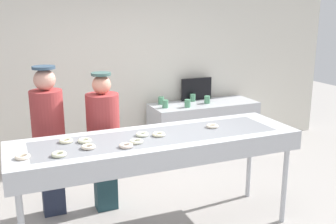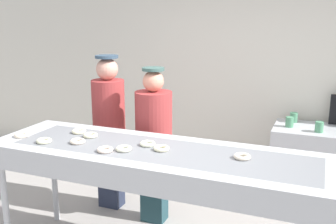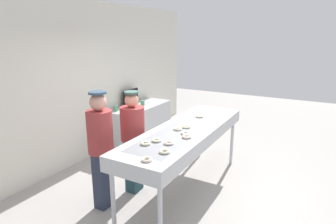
# 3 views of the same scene
# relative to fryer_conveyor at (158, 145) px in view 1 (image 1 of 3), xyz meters

# --- Properties ---
(back_wall) EXTENTS (8.00, 0.12, 3.03)m
(back_wall) POSITION_rel_fryer_conveyor_xyz_m (0.00, 2.31, 0.57)
(back_wall) COLOR silver
(back_wall) RESTS_ON ground
(fryer_conveyor) EXTENTS (2.84, 0.82, 1.04)m
(fryer_conveyor) POSITION_rel_fryer_conveyor_xyz_m (0.00, 0.00, 0.00)
(fryer_conveyor) COLOR #B7BABF
(fryer_conveyor) RESTS_ON ground
(sugar_donut_0) EXTENTS (0.18, 0.18, 0.03)m
(sugar_donut_0) POSITION_rel_fryer_conveyor_xyz_m (-0.70, -0.10, 0.11)
(sugar_donut_0) COLOR #F6E1C7
(sugar_donut_0) RESTS_ON fryer_conveyor
(sugar_donut_1) EXTENTS (0.17, 0.17, 0.03)m
(sugar_donut_1) POSITION_rel_fryer_conveyor_xyz_m (-0.86, 0.15, 0.11)
(sugar_donut_1) COLOR #FCF3C6
(sugar_donut_1) RESTS_ON fryer_conveyor
(sugar_donut_2) EXTENTS (0.16, 0.16, 0.03)m
(sugar_donut_2) POSITION_rel_fryer_conveyor_xyz_m (-0.38, -0.19, 0.11)
(sugar_donut_2) COLOR #FDE2CD
(sugar_donut_2) RESTS_ON fryer_conveyor
(sugar_donut_3) EXTENTS (0.18, 0.18, 0.03)m
(sugar_donut_3) POSITION_rel_fryer_conveyor_xyz_m (-0.26, -0.12, 0.11)
(sugar_donut_3) COLOR #EDECCE
(sugar_donut_3) RESTS_ON fryer_conveyor
(sugar_donut_4) EXTENTS (0.15, 0.15, 0.03)m
(sugar_donut_4) POSITION_rel_fryer_conveyor_xyz_m (-0.14, 0.06, 0.11)
(sugar_donut_4) COLOR white
(sugar_donut_4) RESTS_ON fryer_conveyor
(sugar_donut_5) EXTENTS (0.16, 0.16, 0.03)m
(sugar_donut_5) POSITION_rel_fryer_conveyor_xyz_m (0.01, 0.00, 0.11)
(sugar_donut_5) COLOR #F9F1C6
(sugar_donut_5) RESTS_ON fryer_conveyor
(sugar_donut_6) EXTENTS (0.14, 0.14, 0.03)m
(sugar_donut_6) POSITION_rel_fryer_conveyor_xyz_m (-0.97, -0.19, 0.11)
(sugar_donut_6) COLOR #EFEEC4
(sugar_donut_6) RESTS_ON fryer_conveyor
(sugar_donut_7) EXTENTS (0.17, 0.17, 0.03)m
(sugar_donut_7) POSITION_rel_fryer_conveyor_xyz_m (-1.26, -0.13, 0.11)
(sugar_donut_7) COLOR #F8E2C5
(sugar_donut_7) RESTS_ON fryer_conveyor
(sugar_donut_8) EXTENTS (0.16, 0.16, 0.03)m
(sugar_donut_8) POSITION_rel_fryer_conveyor_xyz_m (0.63, 0.05, 0.11)
(sugar_donut_8) COLOR #F5E5CB
(sugar_donut_8) RESTS_ON fryer_conveyor
(sugar_donut_9) EXTENTS (0.15, 0.15, 0.03)m
(sugar_donut_9) POSITION_rel_fryer_conveyor_xyz_m (-0.70, 0.09, 0.11)
(sugar_donut_9) COLOR #F4F2C9
(sugar_donut_9) RESTS_ON fryer_conveyor
(worker_baker) EXTENTS (0.36, 0.36, 1.59)m
(worker_baker) POSITION_rel_fryer_conveyor_xyz_m (-0.37, 0.71, -0.03)
(worker_baker) COLOR #1E3E45
(worker_baker) RESTS_ON ground
(worker_assistant) EXTENTS (0.35, 0.35, 1.68)m
(worker_assistant) POSITION_rel_fryer_conveyor_xyz_m (-0.95, 0.83, 0.01)
(worker_assistant) COLOR #232A3F
(worker_assistant) RESTS_ON ground
(prep_counter) EXTENTS (1.68, 0.63, 0.84)m
(prep_counter) POSITION_rel_fryer_conveyor_xyz_m (1.49, 1.86, -0.53)
(prep_counter) COLOR #B7BABF
(prep_counter) RESTS_ON ground
(paper_cup_0) EXTENTS (0.09, 0.09, 0.12)m
(paper_cup_0) POSITION_rel_fryer_conveyor_xyz_m (1.39, 2.04, -0.05)
(paper_cup_0) COLOR #4C8C66
(paper_cup_0) RESTS_ON prep_counter
(paper_cup_1) EXTENTS (0.09, 0.09, 0.12)m
(paper_cup_1) POSITION_rel_fryer_conveyor_xyz_m (0.85, 2.04, -0.05)
(paper_cup_1) COLOR #4C8C66
(paper_cup_1) RESTS_ON prep_counter
(paper_cup_2) EXTENTS (0.09, 0.09, 0.12)m
(paper_cup_2) POSITION_rel_fryer_conveyor_xyz_m (1.53, 1.83, -0.05)
(paper_cup_2) COLOR #4C8C66
(paper_cup_2) RESTS_ON prep_counter
(paper_cup_3) EXTENTS (0.09, 0.09, 0.12)m
(paper_cup_3) POSITION_rel_fryer_conveyor_xyz_m (0.82, 1.81, -0.05)
(paper_cup_3) COLOR #4C8C66
(paper_cup_3) RESTS_ON prep_counter
(paper_cup_4) EXTENTS (0.09, 0.09, 0.12)m
(paper_cup_4) POSITION_rel_fryer_conveyor_xyz_m (1.14, 1.72, -0.05)
(paper_cup_4) COLOR #4C8C66
(paper_cup_4) RESTS_ON prep_counter
(menu_display) EXTENTS (0.52, 0.04, 0.35)m
(menu_display) POSITION_rel_fryer_conveyor_xyz_m (1.49, 2.13, 0.07)
(menu_display) COLOR black
(menu_display) RESTS_ON prep_counter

